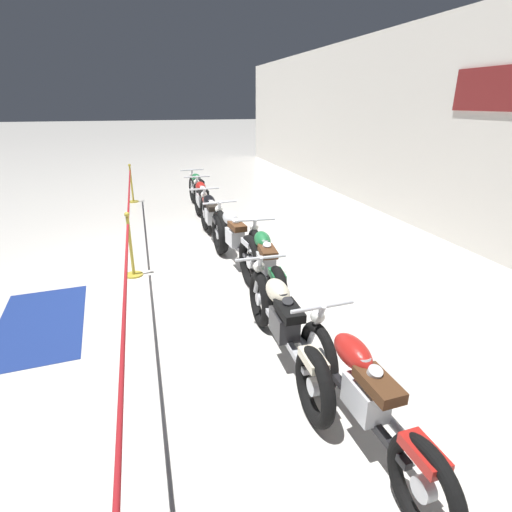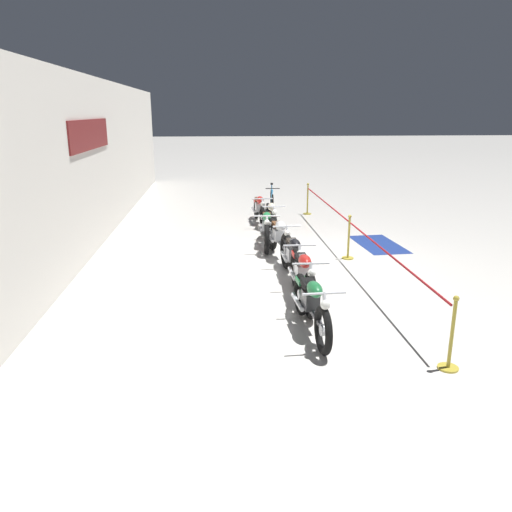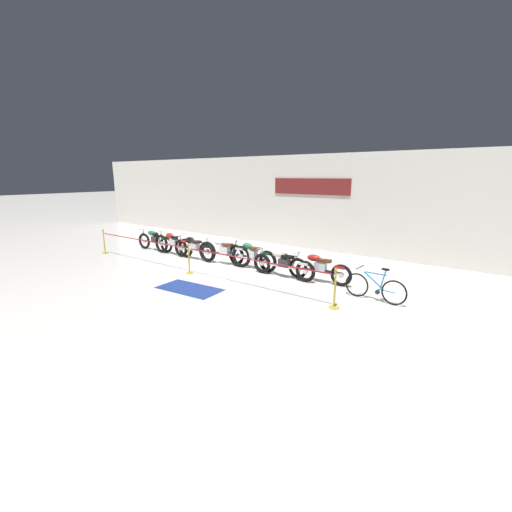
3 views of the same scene
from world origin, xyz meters
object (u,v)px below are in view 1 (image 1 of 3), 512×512
(motorcycle_black_2, at_px, (211,219))
(motorcycle_cream_5, at_px, (282,325))
(stanchion_far_left, at_px, (130,210))
(motorcycle_green_0, at_px, (198,191))
(stanchion_mid_left, at_px, (132,255))
(motorcycle_green_4, at_px, (265,266))
(floor_banner, at_px, (41,323))
(motorcycle_red_1, at_px, (203,203))
(motorcycle_silver_3, at_px, (234,240))
(motorcycle_red_6, at_px, (361,396))

(motorcycle_black_2, height_order, motorcycle_cream_5, motorcycle_black_2)
(stanchion_far_left, bearing_deg, motorcycle_black_2, 88.76)
(motorcycle_green_0, relative_size, stanchion_mid_left, 2.07)
(motorcycle_green_4, relative_size, stanchion_far_left, 0.22)
(floor_banner, bearing_deg, motorcycle_black_2, 130.23)
(stanchion_mid_left, relative_size, floor_banner, 0.53)
(motorcycle_green_0, xyz_separation_m, stanchion_far_left, (2.58, -1.65, 0.27))
(stanchion_mid_left, distance_m, floor_banner, 1.71)
(motorcycle_green_0, bearing_deg, stanchion_mid_left, -22.49)
(motorcycle_green_4, height_order, stanchion_far_left, stanchion_far_left)
(motorcycle_red_1, xyz_separation_m, stanchion_far_left, (1.24, -1.55, 0.25))
(motorcycle_green_4, bearing_deg, motorcycle_silver_3, -171.93)
(motorcycle_red_1, distance_m, motorcycle_silver_3, 2.77)
(motorcycle_red_1, relative_size, floor_banner, 1.18)
(motorcycle_black_2, distance_m, motorcycle_cream_5, 4.19)
(motorcycle_red_6, bearing_deg, motorcycle_green_0, -179.26)
(motorcycle_red_1, distance_m, stanchion_far_left, 2.00)
(motorcycle_red_1, relative_size, stanchion_far_left, 0.22)
(motorcycle_black_2, xyz_separation_m, stanchion_far_left, (-0.03, -1.53, 0.28))
(motorcycle_silver_3, distance_m, motorcycle_cream_5, 2.70)
(motorcycle_green_0, height_order, motorcycle_cream_5, motorcycle_green_0)
(motorcycle_silver_3, height_order, floor_banner, motorcycle_silver_3)
(motorcycle_silver_3, relative_size, stanchion_mid_left, 2.27)
(motorcycle_red_6, relative_size, floor_banner, 1.09)
(stanchion_far_left, bearing_deg, floor_banner, -23.51)
(motorcycle_green_4, bearing_deg, motorcycle_red_1, -176.38)
(motorcycle_silver_3, height_order, stanchion_far_left, stanchion_far_left)
(floor_banner, bearing_deg, motorcycle_green_4, 84.32)
(motorcycle_black_2, height_order, stanchion_far_left, stanchion_far_left)
(motorcycle_green_4, height_order, floor_banner, motorcycle_green_4)
(stanchion_far_left, distance_m, floor_banner, 2.95)
(motorcycle_cream_5, bearing_deg, motorcycle_black_2, 179.92)
(motorcycle_green_0, xyz_separation_m, floor_banner, (5.20, -2.79, -0.47))
(motorcycle_red_1, bearing_deg, motorcycle_red_6, 1.73)
(motorcycle_black_2, relative_size, stanchion_mid_left, 2.11)
(motorcycle_red_6, bearing_deg, floor_banner, -133.99)
(motorcycle_cream_5, distance_m, stanchion_mid_left, 3.21)
(motorcycle_red_1, xyz_separation_m, motorcycle_black_2, (1.27, -0.02, -0.03))
(motorcycle_silver_3, bearing_deg, motorcycle_red_6, 1.74)
(motorcycle_cream_5, relative_size, floor_banner, 1.20)
(motorcycle_cream_5, bearing_deg, stanchion_far_left, -160.23)
(motorcycle_red_6, bearing_deg, motorcycle_black_2, -177.60)
(stanchion_far_left, xyz_separation_m, floor_banner, (2.62, -1.14, -0.74))
(motorcycle_red_1, xyz_separation_m, motorcycle_silver_3, (2.77, 0.08, -0.00))
(stanchion_far_left, xyz_separation_m, stanchion_mid_left, (1.40, -0.00, -0.38))
(motorcycle_silver_3, bearing_deg, stanchion_far_left, -133.21)
(motorcycle_green_4, height_order, stanchion_mid_left, stanchion_mid_left)
(motorcycle_red_6, bearing_deg, stanchion_mid_left, -156.44)
(motorcycle_red_1, height_order, floor_banner, motorcycle_red_1)
(motorcycle_silver_3, height_order, motorcycle_green_4, motorcycle_silver_3)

